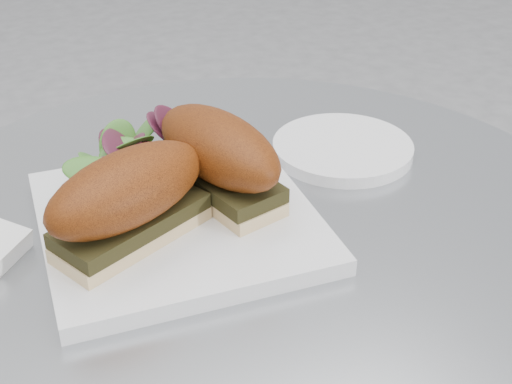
# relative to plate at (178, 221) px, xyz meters

# --- Properties ---
(plate) EXTENTS (0.26, 0.26, 0.02)m
(plate) POSITION_rel_plate_xyz_m (0.00, 0.00, 0.00)
(plate) COLOR silver
(plate) RESTS_ON table
(sandwich_left) EXTENTS (0.17, 0.13, 0.08)m
(sandwich_left) POSITION_rel_plate_xyz_m (-0.05, -0.02, 0.05)
(sandwich_left) COLOR #CEB681
(sandwich_left) RESTS_ON plate
(sandwich_right) EXTENTS (0.10, 0.17, 0.08)m
(sandwich_right) POSITION_rel_plate_xyz_m (0.05, 0.01, 0.05)
(sandwich_right) COLOR #CEB681
(sandwich_right) RESTS_ON plate
(salad) EXTENTS (0.12, 0.12, 0.05)m
(salad) POSITION_rel_plate_xyz_m (-0.02, 0.07, 0.03)
(salad) COLOR #3B862C
(salad) RESTS_ON plate
(saucer) EXTENTS (0.15, 0.15, 0.01)m
(saucer) POSITION_rel_plate_xyz_m (0.21, 0.06, -0.00)
(saucer) COLOR silver
(saucer) RESTS_ON table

